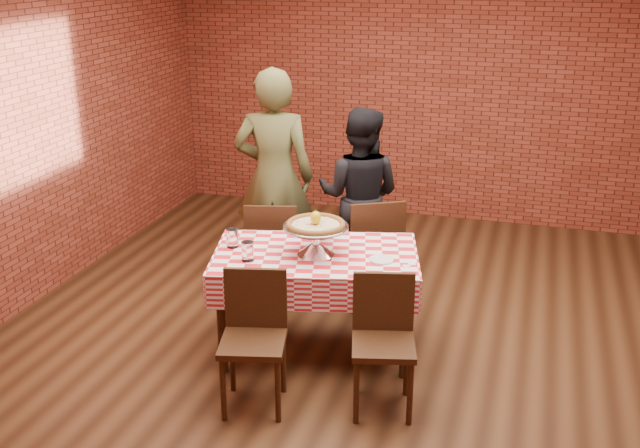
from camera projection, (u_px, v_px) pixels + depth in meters
The scene contains 19 objects.
ground at pixel (361, 345), 5.52m from camera, with size 6.00×6.00×0.00m, color black.
back_wall at pixel (433, 82), 7.71m from camera, with size 5.50×5.50×0.00m, color maroon.
table at pixel (316, 303), 5.33m from camera, with size 1.39×0.84×0.75m, color #382110.
tablecloth at pixel (316, 269), 5.24m from camera, with size 1.43×0.87×0.24m, color red, non-canonical shape.
pizza_stand at pixel (316, 240), 5.14m from camera, with size 0.46×0.46×0.21m, color silver, non-canonical shape.
pizza at pixel (316, 225), 5.11m from camera, with size 0.41×0.41×0.03m, color #C7B58E.
lemon at pixel (316, 218), 5.09m from camera, with size 0.07×0.07×0.09m, color yellow.
water_glass_left at pixel (248, 251), 5.05m from camera, with size 0.08×0.08×0.13m, color white.
water_glass_right at pixel (232, 238), 5.28m from camera, with size 0.08×0.08×0.13m, color white.
side_plate at pixel (381, 260), 5.07m from camera, with size 0.17×0.17×0.01m, color white.
sweetener_packet_a at pixel (406, 266), 4.98m from camera, with size 0.05×0.04×0.01m, color white.
sweetener_packet_b at pixel (412, 264), 5.01m from camera, with size 0.05×0.04×0.01m, color white.
condiment_caddy at pixel (325, 230), 5.43m from camera, with size 0.10×0.08×0.14m, color silver.
chair_near_left at pixel (253, 345), 4.64m from camera, with size 0.40×0.40×0.87m, color #382110, non-canonical shape.
chair_near_right at pixel (383, 348), 4.61m from camera, with size 0.38×0.38×0.86m, color #382110, non-canonical shape.
chair_far_left at pixel (273, 251), 6.07m from camera, with size 0.41×0.41×0.89m, color #382110, non-canonical shape.
chair_far_right at pixel (371, 249), 6.05m from camera, with size 0.44×0.44×0.92m, color #382110, non-canonical shape.
diner_olive at pixel (274, 177), 6.32m from camera, with size 0.68×0.44×1.86m, color #4B4C28.
diner_black at pixel (359, 196), 6.38m from camera, with size 0.74×0.58×1.53m, color black.
Camera 1 is at (1.11, -4.75, 2.74)m, focal length 42.11 mm.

